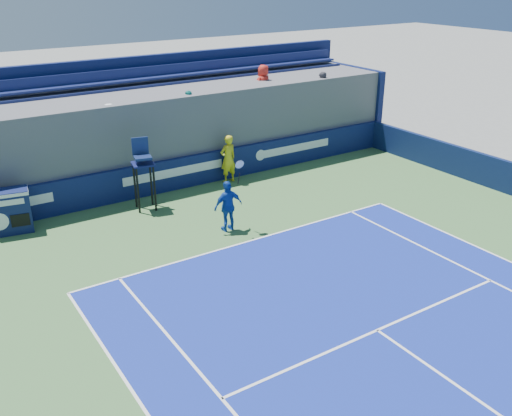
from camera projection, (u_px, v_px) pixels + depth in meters
ball_person at (228, 159)px, 21.72m from camera, size 0.71×0.50×1.86m
back_hoarding at (174, 175)px, 21.09m from camera, size 20.40×0.21×1.20m
match_clock at (8, 210)px, 17.64m from camera, size 1.43×0.94×1.40m
umpire_chair at (143, 167)px, 19.07m from camera, size 0.83×0.83×2.48m
tennis_player at (228, 206)px, 17.72m from camera, size 0.97×0.44×2.57m
stadium_seating at (149, 130)px, 22.18m from camera, size 21.00×4.05×4.40m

